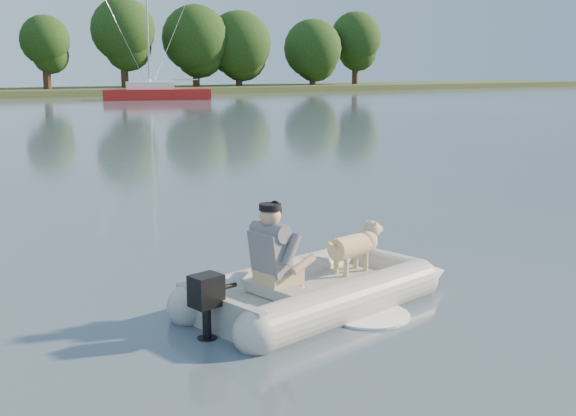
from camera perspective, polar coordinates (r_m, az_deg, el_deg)
water at (r=8.57m, az=4.08°, el=-6.83°), size 160.00×160.00×0.00m
treeline at (r=69.09m, az=-20.78°, el=12.69°), size 90.40×7.35×9.27m
dinghy at (r=8.11m, az=2.41°, el=-3.73°), size 5.10×4.13×1.32m
man at (r=7.65m, az=-1.30°, el=-3.26°), size 0.80×0.72×1.02m
dog at (r=8.60m, az=5.02°, el=-3.37°), size 0.93×0.49×0.59m
outboard_motor at (r=7.18m, az=-6.45°, el=-8.00°), size 0.44×0.35×0.75m
sailboat at (r=59.13m, az=-10.43°, el=8.90°), size 8.73×4.86×11.50m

